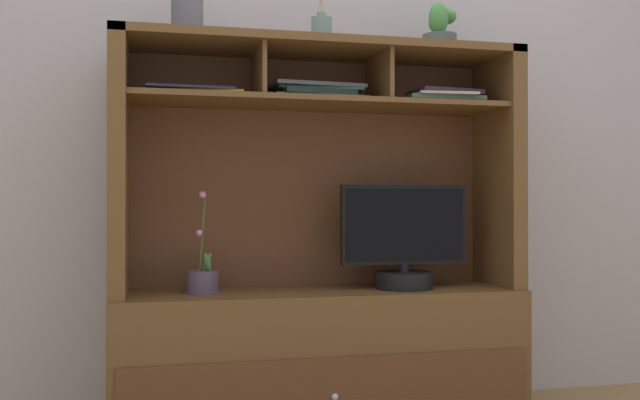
# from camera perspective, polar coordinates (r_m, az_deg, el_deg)

# --- Properties ---
(back_wall) EXTENTS (6.00, 0.02, 2.80)m
(back_wall) POSITION_cam_1_polar(r_m,az_deg,el_deg) (2.98, -1.07, 10.70)
(back_wall) COLOR #B3ACB3
(back_wall) RESTS_ON ground
(media_console) EXTENTS (1.54, 0.46, 1.44)m
(media_console) POSITION_cam_1_polar(r_m,az_deg,el_deg) (2.73, -0.04, -8.59)
(media_console) COLOR brown
(media_console) RESTS_ON ground
(tv_monitor) EXTENTS (0.50, 0.22, 0.40)m
(tv_monitor) POSITION_cam_1_polar(r_m,az_deg,el_deg) (2.75, 6.83, -3.71)
(tv_monitor) COLOR black
(tv_monitor) RESTS_ON media_console
(potted_orchid) EXTENTS (0.14, 0.14, 0.37)m
(potted_orchid) POSITION_cam_1_polar(r_m,az_deg,el_deg) (2.63, -9.48, -6.45)
(potted_orchid) COLOR #544359
(potted_orchid) RESTS_ON media_console
(magazine_stack_left) EXTENTS (0.38, 0.23, 0.06)m
(magazine_stack_left) POSITION_cam_1_polar(r_m,az_deg,el_deg) (2.75, -0.23, 8.59)
(magazine_stack_left) COLOR #447F64
(magazine_stack_left) RESTS_ON media_console
(magazine_stack_centre) EXTENTS (0.31, 0.27, 0.06)m
(magazine_stack_centre) POSITION_cam_1_polar(r_m,az_deg,el_deg) (2.88, 9.80, 8.11)
(magazine_stack_centre) COLOR #506A67
(magazine_stack_centre) RESTS_ON media_console
(magazine_stack_right) EXTENTS (0.39, 0.21, 0.02)m
(magazine_stack_right) POSITION_cam_1_polar(r_m,az_deg,el_deg) (2.64, -10.32, 8.54)
(magazine_stack_right) COLOR gold
(magazine_stack_right) RESTS_ON media_console
(diffuser_bottle) EXTENTS (0.08, 0.08, 0.26)m
(diffuser_bottle) POSITION_cam_1_polar(r_m,az_deg,el_deg) (2.75, 0.13, 13.64)
(diffuser_bottle) COLOR slate
(diffuser_bottle) RESTS_ON media_console
(potted_succulent) EXTENTS (0.16, 0.16, 0.19)m
(potted_succulent) POSITION_cam_1_polar(r_m,az_deg,el_deg) (2.94, 9.67, 13.19)
(potted_succulent) COLOR #4A5656
(potted_succulent) RESTS_ON media_console
(ceramic_vase) EXTENTS (0.12, 0.12, 0.17)m
(ceramic_vase) POSITION_cam_1_polar(r_m,az_deg,el_deg) (2.70, -10.69, 14.62)
(ceramic_vase) COLOR #5A5B65
(ceramic_vase) RESTS_ON media_console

